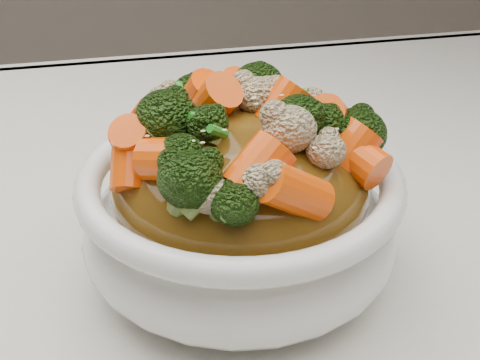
{
  "coord_description": "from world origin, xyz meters",
  "views": [
    {
      "loc": [
        -0.03,
        -0.36,
        1.02
      ],
      "look_at": [
        0.05,
        -0.02,
        0.82
      ],
      "focal_mm": 50.0,
      "sensor_mm": 36.0,
      "label": 1
    }
  ],
  "objects": [
    {
      "name": "cauliflower",
      "position": [
        0.05,
        -0.02,
        0.87
      ],
      "size": [
        0.18,
        0.18,
        0.03
      ],
      "primitive_type": null,
      "rotation": [
        0.0,
        0.0,
        -0.17
      ],
      "color": "#C8B588",
      "rests_on": "sauce_base"
    },
    {
      "name": "carrots",
      "position": [
        0.05,
        -0.02,
        0.87
      ],
      "size": [
        0.18,
        0.18,
        0.05
      ],
      "primitive_type": null,
      "rotation": [
        0.0,
        0.0,
        -0.17
      ],
      "color": "#FF5408",
      "rests_on": "sauce_base"
    },
    {
      "name": "scallions",
      "position": [
        0.05,
        -0.02,
        0.87
      ],
      "size": [
        0.14,
        0.14,
        0.02
      ],
      "primitive_type": null,
      "rotation": [
        0.0,
        0.0,
        -0.17
      ],
      "color": "#20791B",
      "rests_on": "sauce_base"
    },
    {
      "name": "sesame_seeds",
      "position": [
        0.05,
        -0.02,
        0.87
      ],
      "size": [
        0.16,
        0.16,
        0.01
      ],
      "primitive_type": null,
      "rotation": [
        0.0,
        0.0,
        -0.17
      ],
      "color": "beige",
      "rests_on": "sauce_base"
    },
    {
      "name": "bowl",
      "position": [
        0.05,
        -0.02,
        0.79
      ],
      "size": [
        0.23,
        0.23,
        0.08
      ],
      "primitive_type": null,
      "rotation": [
        0.0,
        0.0,
        -0.17
      ],
      "color": "white",
      "rests_on": "tablecloth"
    },
    {
      "name": "tablecloth",
      "position": [
        0.0,
        0.0,
        0.73
      ],
      "size": [
        1.2,
        0.8,
        0.04
      ],
      "primitive_type": "cube",
      "color": "silver",
      "rests_on": "dining_table"
    },
    {
      "name": "sauce_base",
      "position": [
        0.05,
        -0.02,
        0.82
      ],
      "size": [
        0.18,
        0.18,
        0.09
      ],
      "primitive_type": "ellipsoid",
      "rotation": [
        0.0,
        0.0,
        -0.17
      ],
      "color": "#583A0F",
      "rests_on": "bowl"
    },
    {
      "name": "broccoli",
      "position": [
        0.05,
        -0.02,
        0.87
      ],
      "size": [
        0.18,
        0.18,
        0.04
      ],
      "primitive_type": null,
      "rotation": [
        0.0,
        0.0,
        -0.17
      ],
      "color": "black",
      "rests_on": "sauce_base"
    }
  ]
}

